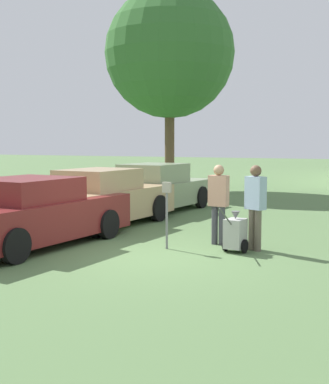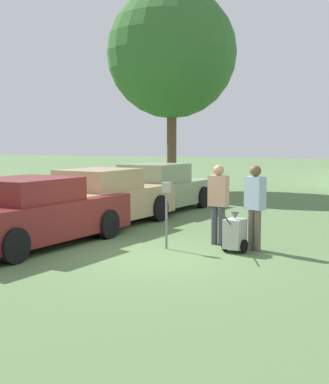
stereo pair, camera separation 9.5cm
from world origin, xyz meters
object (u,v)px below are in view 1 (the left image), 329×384
at_px(parked_car_tan, 102,200).
at_px(equipment_cart, 235,233).
at_px(parked_car_maroon, 32,214).
at_px(person_supervisor, 255,202).
at_px(person_worker, 219,199).
at_px(parked_car_sage, 156,189).
at_px(parking_meter, 167,203).

relative_size(parked_car_tan, equipment_cart, 4.89).
height_order(parked_car_maroon, person_supervisor, person_supervisor).
bearing_deg(parked_car_tan, equipment_cart, -17.72).
bearing_deg(person_supervisor, person_worker, 9.06).
height_order(parked_car_sage, person_supervisor, person_supervisor).
xyz_separation_m(parked_car_maroon, parked_car_sage, (-0.00, 6.29, 0.02)).
distance_m(parked_car_maroon, person_worker, 4.07).
bearing_deg(parked_car_maroon, parked_car_sage, 94.69).
distance_m(parked_car_sage, person_worker, 5.76).
relative_size(parked_car_maroon, parked_car_tan, 1.01).
bearing_deg(parked_car_sage, parked_car_tan, -85.31).
bearing_deg(parked_car_maroon, parking_meter, 23.02).
bearing_deg(parked_car_maroon, person_worker, 31.35).
relative_size(parked_car_sage, person_worker, 2.78).
height_order(parked_car_maroon, equipment_cart, parked_car_maroon).
relative_size(parked_car_maroon, person_supervisor, 2.77).
relative_size(parked_car_maroon, equipment_cart, 4.92).
relative_size(parking_meter, equipment_cart, 1.41).
relative_size(parked_car_tan, parking_meter, 3.46).
height_order(parked_car_maroon, person_worker, person_worker).
xyz_separation_m(parked_car_sage, equipment_cart, (4.20, -5.09, -0.32)).
height_order(parking_meter, person_supervisor, person_supervisor).
xyz_separation_m(parked_car_sage, parking_meter, (2.79, -5.37, 0.27)).
bearing_deg(parked_car_maroon, equipment_cart, 20.63).
distance_m(parked_car_maroon, parking_meter, 2.95).
height_order(parked_car_sage, person_worker, person_worker).
xyz_separation_m(parked_car_sage, person_worker, (3.63, -4.47, 0.29)).
bearing_deg(equipment_cart, person_supervisor, 51.48).
xyz_separation_m(parked_car_tan, parked_car_sage, (-0.00, 3.36, -0.01)).
relative_size(parked_car_maroon, person_worker, 2.81).
relative_size(person_worker, equipment_cart, 1.75).
distance_m(parked_car_tan, equipment_cart, 4.56).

